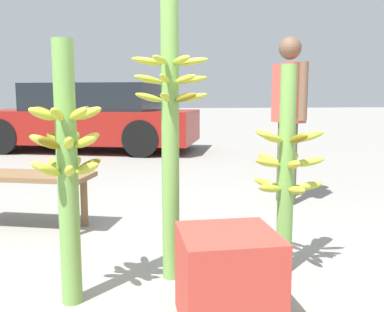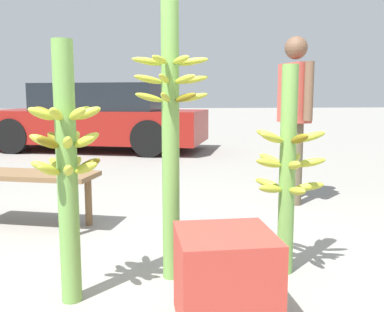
# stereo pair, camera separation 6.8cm
# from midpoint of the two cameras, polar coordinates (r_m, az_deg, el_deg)

# --- Properties ---
(ground_plane) EXTENTS (80.00, 80.00, 0.00)m
(ground_plane) POSITION_cam_midpoint_polar(r_m,az_deg,el_deg) (2.47, -0.68, -18.61)
(ground_plane) COLOR gray
(banana_stalk_left) EXTENTS (0.38, 0.38, 1.39)m
(banana_stalk_left) POSITION_cam_midpoint_polar(r_m,az_deg,el_deg) (2.32, -15.55, -1.15)
(banana_stalk_left) COLOR #6B9E47
(banana_stalk_left) RESTS_ON ground_plane
(banana_stalk_center) EXTENTS (0.45, 0.44, 1.69)m
(banana_stalk_center) POSITION_cam_midpoint_polar(r_m,az_deg,el_deg) (2.52, -2.11, 3.72)
(banana_stalk_center) COLOR #6B9E47
(banana_stalk_center) RESTS_ON ground_plane
(banana_stalk_right) EXTENTS (0.46, 0.44, 1.30)m
(banana_stalk_right) POSITION_cam_midpoint_polar(r_m,az_deg,el_deg) (2.70, 13.31, -1.60)
(banana_stalk_right) COLOR #6B9E47
(banana_stalk_right) RESTS_ON ground_plane
(vendor_person) EXTENTS (0.25, 0.57, 1.70)m
(vendor_person) POSITION_cam_midpoint_polar(r_m,az_deg,el_deg) (4.51, 13.91, 6.84)
(vendor_person) COLOR brown
(vendor_person) RESTS_ON ground_plane
(market_bench) EXTENTS (1.25, 0.75, 0.47)m
(market_bench) POSITION_cam_midpoint_polar(r_m,az_deg,el_deg) (3.86, -20.75, -3.20)
(market_bench) COLOR brown
(market_bench) RESTS_ON ground_plane
(parked_car) EXTENTS (4.81, 3.12, 1.37)m
(parked_car) POSITION_cam_midpoint_polar(r_m,az_deg,el_deg) (9.09, -12.19, 4.97)
(parked_car) COLOR maroon
(parked_car) RESTS_ON ground_plane
(produce_crate) EXTENTS (0.46, 0.46, 0.46)m
(produce_crate) POSITION_cam_midpoint_polar(r_m,az_deg,el_deg) (2.16, 5.36, -15.95)
(produce_crate) COLOR #B2382D
(produce_crate) RESTS_ON ground_plane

